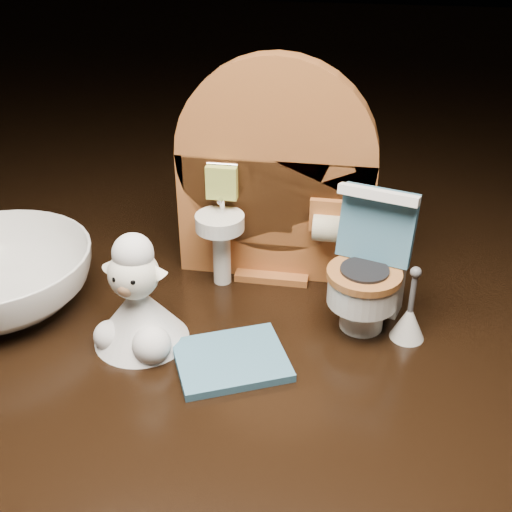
% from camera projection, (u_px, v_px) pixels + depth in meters
% --- Properties ---
extents(backdrop_panel, '(0.13, 0.05, 0.15)m').
position_uv_depth(backdrop_panel, '(274.00, 186.00, 0.42)').
color(backdrop_panel, '#A45B2B').
rests_on(backdrop_panel, ground).
extents(toy_toilet, '(0.05, 0.06, 0.09)m').
position_uv_depth(toy_toilet, '(369.00, 275.00, 0.39)').
color(toy_toilet, white).
rests_on(toy_toilet, ground).
extents(bath_mat, '(0.08, 0.07, 0.00)m').
position_uv_depth(bath_mat, '(231.00, 360.00, 0.36)').
color(bath_mat, teal).
rests_on(bath_mat, ground).
extents(toilet_brush, '(0.02, 0.02, 0.05)m').
position_uv_depth(toilet_brush, '(409.00, 319.00, 0.38)').
color(toilet_brush, white).
rests_on(toilet_brush, ground).
extents(plush_lamb, '(0.06, 0.06, 0.07)m').
position_uv_depth(plush_lamb, '(138.00, 306.00, 0.37)').
color(plush_lamb, white).
rests_on(plush_lamb, ground).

